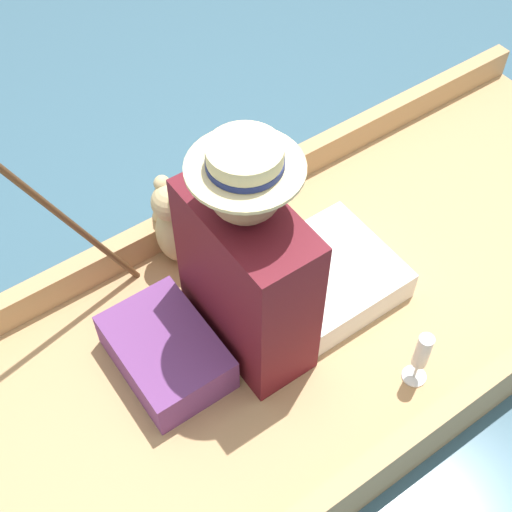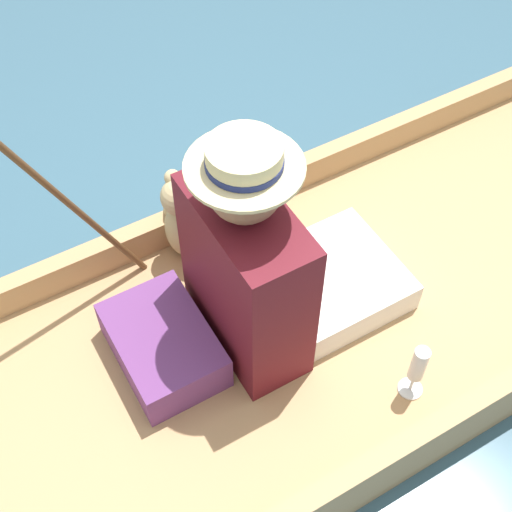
% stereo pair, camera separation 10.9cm
% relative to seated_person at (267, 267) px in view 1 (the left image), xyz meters
% --- Properties ---
extents(ground_plane, '(16.00, 16.00, 0.00)m').
position_rel_seated_person_xyz_m(ground_plane, '(0.05, 0.07, -0.41)').
color(ground_plane, '#385B70').
extents(punt_boat, '(1.09, 2.96, 0.24)m').
position_rel_seated_person_xyz_m(punt_boat, '(0.05, 0.07, -0.33)').
color(punt_boat, tan).
rests_on(punt_boat, ground_plane).
extents(seat_cushion, '(0.38, 0.27, 0.14)m').
position_rel_seated_person_xyz_m(seat_cushion, '(-0.05, -0.33, -0.22)').
color(seat_cushion, '#6B3875').
rests_on(seat_cushion, punt_boat).
extents(seated_person, '(0.43, 0.66, 0.78)m').
position_rel_seated_person_xyz_m(seated_person, '(0.00, 0.00, 0.00)').
color(seated_person, white).
rests_on(seated_person, punt_boat).
extents(teddy_bear, '(0.24, 0.14, 0.34)m').
position_rel_seated_person_xyz_m(teddy_bear, '(-0.39, -0.08, -0.13)').
color(teddy_bear, tan).
rests_on(teddy_bear, punt_boat).
extents(wine_glass, '(0.07, 0.07, 0.21)m').
position_rel_seated_person_xyz_m(wine_glass, '(0.41, 0.25, -0.15)').
color(wine_glass, silver).
rests_on(wine_glass, punt_boat).
extents(walking_cane, '(0.04, 0.36, 0.78)m').
position_rel_seated_person_xyz_m(walking_cane, '(-0.40, -0.44, 0.17)').
color(walking_cane, brown).
rests_on(walking_cane, punt_boat).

